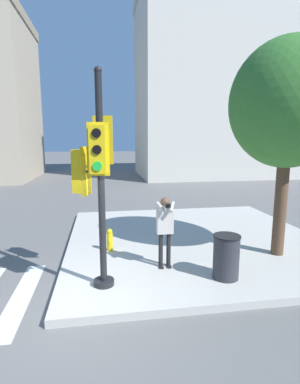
{
  "coord_description": "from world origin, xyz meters",
  "views": [
    {
      "loc": [
        0.58,
        -5.53,
        3.33
      ],
      "look_at": [
        1.67,
        1.24,
        2.12
      ],
      "focal_mm": 28.0,
      "sensor_mm": 36.0,
      "label": 1
    }
  ],
  "objects_px": {
    "street_tree": "(288,105)",
    "fire_hydrant": "(110,240)",
    "person_photographer": "(165,225)",
    "trash_bin": "(226,257)",
    "traffic_signal_pole": "(97,169)"
  },
  "relations": [
    {
      "from": "street_tree",
      "to": "fire_hydrant",
      "type": "bearing_deg",
      "value": 167.86
    },
    {
      "from": "person_photographer",
      "to": "fire_hydrant",
      "type": "xyz_separation_m",
      "value": [
        -1.33,
        1.31,
        -0.75
      ]
    },
    {
      "from": "trash_bin",
      "to": "fire_hydrant",
      "type": "bearing_deg",
      "value": 140.22
    },
    {
      "from": "fire_hydrant",
      "to": "trash_bin",
      "type": "distance_m",
      "value": 3.37
    },
    {
      "from": "traffic_signal_pole",
      "to": "street_tree",
      "type": "height_order",
      "value": "street_tree"
    },
    {
      "from": "street_tree",
      "to": "traffic_signal_pole",
      "type": "bearing_deg",
      "value": -168.12
    },
    {
      "from": "person_photographer",
      "to": "street_tree",
      "type": "xyz_separation_m",
      "value": [
        3.27,
        0.32,
        2.95
      ]
    },
    {
      "from": "traffic_signal_pole",
      "to": "fire_hydrant",
      "type": "relative_size",
      "value": 7.01
    },
    {
      "from": "street_tree",
      "to": "trash_bin",
      "type": "distance_m",
      "value": 4.21
    },
    {
      "from": "traffic_signal_pole",
      "to": "trash_bin",
      "type": "xyz_separation_m",
      "value": [
        2.85,
        -0.14,
        -2.03
      ]
    },
    {
      "from": "street_tree",
      "to": "trash_bin",
      "type": "height_order",
      "value": "street_tree"
    },
    {
      "from": "street_tree",
      "to": "person_photographer",
      "type": "bearing_deg",
      "value": -174.42
    },
    {
      "from": "person_photographer",
      "to": "trash_bin",
      "type": "distance_m",
      "value": 1.61
    },
    {
      "from": "traffic_signal_pole",
      "to": "street_tree",
      "type": "relative_size",
      "value": 0.8
    },
    {
      "from": "person_photographer",
      "to": "street_tree",
      "type": "relative_size",
      "value": 0.31
    }
  ]
}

